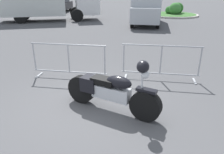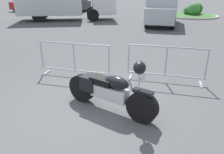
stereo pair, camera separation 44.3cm
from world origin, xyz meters
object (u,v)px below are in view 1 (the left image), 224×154
(parked_car_black, at_px, (60,4))
(pedestrian, at_px, (149,10))
(delivery_van, at_px, (147,6))
(crowd_barrier_far, at_px, (161,62))
(parked_car_red, at_px, (6,4))
(parked_car_white, at_px, (88,5))
(crowd_barrier_near, at_px, (69,61))
(motorcycle, at_px, (111,90))
(parked_car_green, at_px, (33,4))
(box_truck, at_px, (44,0))

(parked_car_black, xyz_separation_m, pedestrian, (8.90, -7.35, 0.15))
(delivery_van, bearing_deg, pedestrian, 166.90)
(crowd_barrier_far, distance_m, parked_car_black, 20.35)
(parked_car_red, relative_size, parked_car_black, 1.01)
(parked_car_white, bearing_deg, crowd_barrier_near, -172.68)
(motorcycle, bearing_deg, crowd_barrier_near, 152.89)
(crowd_barrier_far, distance_m, parked_car_white, 18.98)
(motorcycle, height_order, delivery_van, delivery_van)
(crowd_barrier_far, xyz_separation_m, parked_car_green, (-11.18, 18.88, 0.21))
(crowd_barrier_far, xyz_separation_m, parked_car_white, (-4.92, 18.33, 0.19))
(parked_car_green, bearing_deg, crowd_barrier_near, -155.39)
(parked_car_red, xyz_separation_m, parked_car_green, (3.13, -0.11, -0.01))
(motorcycle, relative_size, box_truck, 0.27)
(parked_car_black, bearing_deg, delivery_van, -132.32)
(parked_car_black, relative_size, parked_car_white, 1.03)
(parked_car_green, bearing_deg, parked_car_black, -93.14)
(box_truck, bearing_deg, crowd_barrier_near, -83.20)
(delivery_van, height_order, parked_car_white, delivery_van)
(crowd_barrier_near, bearing_deg, parked_car_red, 121.38)
(pedestrian, bearing_deg, crowd_barrier_near, 87.05)
(box_truck, height_order, parked_car_white, box_truck)
(parked_car_red, height_order, parked_car_green, parked_car_red)
(motorcycle, bearing_deg, pedestrian, 106.57)
(motorcycle, distance_m, delivery_van, 12.67)
(motorcycle, distance_m, crowd_barrier_far, 2.28)
(box_truck, height_order, pedestrian, box_truck)
(crowd_barrier_far, height_order, parked_car_red, parked_car_red)
(box_truck, bearing_deg, motorcycle, -80.89)
(delivery_van, bearing_deg, motorcycle, -1.21)
(crowd_barrier_near, bearing_deg, pedestrian, 72.46)
(delivery_van, xyz_separation_m, parked_car_red, (-14.91, 8.33, -0.47))
(delivery_van, distance_m, pedestrian, 0.78)
(crowd_barrier_near, xyz_separation_m, parked_car_red, (-11.58, 18.99, 0.22))
(parked_car_black, bearing_deg, parked_car_green, 86.86)
(box_truck, bearing_deg, parked_car_green, 103.20)
(parked_car_red, xyz_separation_m, pedestrian, (15.17, -7.66, 0.14))
(delivery_van, bearing_deg, box_truck, -89.85)
(parked_car_green, bearing_deg, crowd_barrier_far, -148.86)
(box_truck, xyz_separation_m, delivery_van, (7.98, -1.06, -0.39))
(parked_car_black, bearing_deg, motorcycle, -161.44)
(box_truck, height_order, delivery_van, box_truck)
(crowd_barrier_far, relative_size, parked_car_black, 0.51)
(motorcycle, xyz_separation_m, crowd_barrier_far, (1.37, 1.83, 0.06))
(crowd_barrier_far, distance_m, pedestrian, 11.37)
(parked_car_red, distance_m, parked_car_white, 9.42)
(crowd_barrier_far, bearing_deg, box_truck, 122.18)
(parked_car_green, bearing_deg, pedestrian, -121.59)
(delivery_van, bearing_deg, crowd_barrier_far, 4.52)
(crowd_barrier_near, height_order, crowd_barrier_far, same)
(motorcycle, xyz_separation_m, pedestrian, (2.22, 13.16, 0.42))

